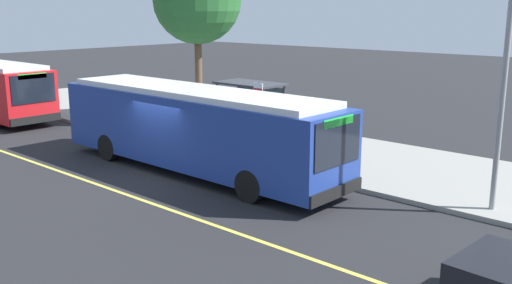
# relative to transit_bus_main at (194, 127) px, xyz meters

# --- Properties ---
(ground_plane) EXTENTS (120.00, 120.00, 0.00)m
(ground_plane) POSITION_rel_transit_bus_main_xyz_m (-0.48, -1.01, -1.62)
(ground_plane) COLOR #232326
(sidewalk_curb) EXTENTS (44.00, 6.40, 0.15)m
(sidewalk_curb) POSITION_rel_transit_bus_main_xyz_m (-0.48, 4.99, -1.54)
(sidewalk_curb) COLOR gray
(sidewalk_curb) RESTS_ON ground_plane
(lane_stripe_center) EXTENTS (36.00, 0.14, 0.01)m
(lane_stripe_center) POSITION_rel_transit_bus_main_xyz_m (-0.48, -3.21, -1.61)
(lane_stripe_center) COLOR #E0D64C
(lane_stripe_center) RESTS_ON ground_plane
(transit_bus_main) EXTENTS (12.05, 2.66, 2.95)m
(transit_bus_main) POSITION_rel_transit_bus_main_xyz_m (0.00, 0.00, 0.00)
(transit_bus_main) COLOR navy
(transit_bus_main) RESTS_ON ground_plane
(bus_shelter) EXTENTS (2.90, 1.60, 2.48)m
(bus_shelter) POSITION_rel_transit_bus_main_xyz_m (-1.60, 4.60, 0.30)
(bus_shelter) COLOR #333338
(bus_shelter) RESTS_ON sidewalk_curb
(waiting_bench) EXTENTS (1.60, 0.48, 0.95)m
(waiting_bench) POSITION_rel_transit_bus_main_xyz_m (-1.47, 4.64, -0.99)
(waiting_bench) COLOR brown
(waiting_bench) RESTS_ON sidewalk_curb
(route_sign_post) EXTENTS (0.44, 0.08, 2.80)m
(route_sign_post) POSITION_rel_transit_bus_main_xyz_m (0.53, 2.77, 0.34)
(route_sign_post) COLOR #333338
(route_sign_post) RESTS_ON sidewalk_curb
(pedestrian_commuter) EXTENTS (0.24, 0.40, 1.69)m
(pedestrian_commuter) POSITION_rel_transit_bus_main_xyz_m (-3.78, 3.58, -0.50)
(pedestrian_commuter) COLOR #282D47
(pedestrian_commuter) RESTS_ON sidewalk_curb
(street_tree_near_shelter) EXTENTS (4.37, 4.37, 8.11)m
(street_tree_near_shelter) POSITION_rel_transit_bus_main_xyz_m (-6.87, 6.56, 4.43)
(street_tree_near_shelter) COLOR brown
(street_tree_near_shelter) RESTS_ON sidewalk_curb
(utility_pole) EXTENTS (0.16, 0.16, 6.40)m
(utility_pole) POSITION_rel_transit_bus_main_xyz_m (9.42, 2.59, 1.73)
(utility_pole) COLOR gray
(utility_pole) RESTS_ON sidewalk_curb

